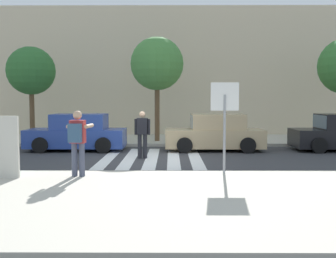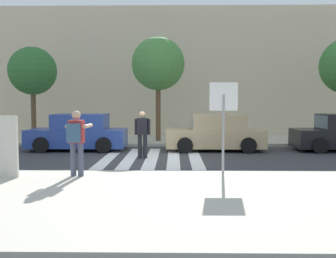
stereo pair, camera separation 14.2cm
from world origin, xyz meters
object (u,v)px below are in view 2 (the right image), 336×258
Objects in this scene: pedestrian_crossing at (142,132)px; parked_car_blue at (78,133)px; parked_car_tan at (216,133)px; photographer_with_backpack at (76,137)px; street_tree_center at (158,64)px; stop_sign at (223,107)px; street_tree_west at (33,71)px.

parked_car_blue is at bearing 142.48° from pedestrian_crossing.
photographer_with_backpack is at bearing -124.17° from parked_car_tan.
pedestrian_crossing is 0.34× the size of street_tree_center.
street_tree_center reaches higher than parked_car_tan.
street_tree_center is at bearing 134.97° from parked_car_tan.
pedestrian_crossing is 0.42× the size of parked_car_tan.
stop_sign is 8.09m from parked_car_blue.
parked_car_tan is (5.83, 0.00, 0.00)m from parked_car_blue.
pedestrian_crossing is 7.97m from street_tree_west.
stop_sign is at bearing -94.03° from parked_car_tan.
parked_car_tan is at bearing 37.50° from pedestrian_crossing.
parked_car_blue is (-2.91, 2.24, -0.25)m from pedestrian_crossing.
street_tree_center is at bearing 78.67° from photographer_with_backpack.
street_tree_center reaches higher than pedestrian_crossing.
photographer_with_backpack is 7.70m from parked_car_tan.
photographer_with_backpack is 4.36m from pedestrian_crossing.
street_tree_center is (1.78, 8.89, 2.69)m from photographer_with_backpack.
photographer_with_backpack is at bearing -108.77° from pedestrian_crossing.
parked_car_blue is at bearing -142.41° from street_tree_center.
photographer_with_backpack is at bearing -64.18° from street_tree_west.
photographer_with_backpack is 0.34× the size of street_tree_center.
stop_sign is 4.53m from pedestrian_crossing.
street_tree_center reaches higher than stop_sign.
street_tree_center is (-2.53, 2.54, 3.13)m from parked_car_tan.
stop_sign is at bearing -75.89° from street_tree_center.
street_tree_center is at bearing 85.43° from pedestrian_crossing.
pedestrian_crossing is 0.42× the size of parked_car_blue.
stop_sign is 6.03m from parked_car_tan.
parked_car_blue is at bearing 132.58° from stop_sign.
street_tree_west is at bearing 134.05° from stop_sign.
stop_sign reaches higher than pedestrian_crossing.
street_tree_west reaches higher than photographer_with_backpack.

